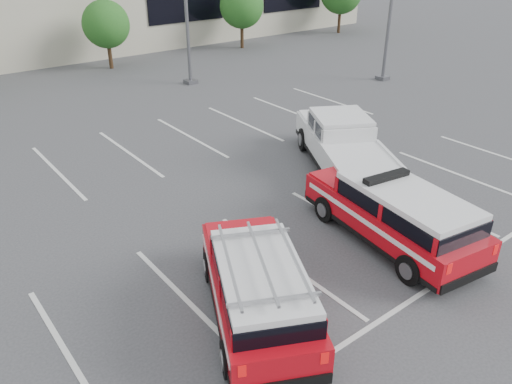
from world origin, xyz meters
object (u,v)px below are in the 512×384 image
(tree_mid_right, at_px, (107,26))
(fire_chief_suv, at_px, (393,217))
(tree_right, at_px, (242,7))
(white_pickup, at_px, (343,149))
(ladder_suv, at_px, (258,292))

(tree_mid_right, relative_size, fire_chief_suv, 0.74)
(tree_right, bearing_deg, white_pickup, -117.27)
(tree_right, height_order, fire_chief_suv, tree_right)
(tree_mid_right, height_order, ladder_suv, tree_mid_right)
(white_pickup, xyz_separation_m, ladder_suv, (-7.12, -4.27, -0.00))
(fire_chief_suv, distance_m, ladder_suv, 4.69)
(white_pickup, relative_size, ladder_suv, 1.25)
(fire_chief_suv, bearing_deg, ladder_suv, -169.01)
(tree_right, xyz_separation_m, white_pickup, (-9.77, -18.96, -2.05))
(ladder_suv, bearing_deg, tree_mid_right, 99.99)
(tree_mid_right, height_order, white_pickup, tree_mid_right)
(tree_right, bearing_deg, fire_chief_suv, -117.92)
(tree_right, distance_m, fire_chief_suv, 26.15)
(white_pickup, bearing_deg, fire_chief_suv, -91.11)
(tree_right, relative_size, fire_chief_suv, 0.82)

